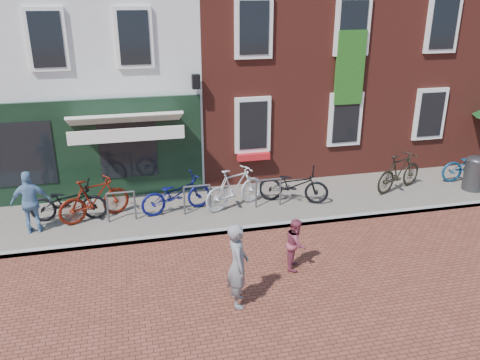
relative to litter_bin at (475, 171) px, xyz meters
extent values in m
plane|color=brown|center=(-6.93, -0.96, -0.69)|extent=(80.00, 80.00, 0.00)
cube|color=slate|center=(-5.93, 0.54, -0.64)|extent=(24.00, 3.00, 0.10)
cube|color=silver|center=(-11.93, 6.04, 3.81)|extent=(8.00, 8.00, 9.00)
cube|color=maroon|center=(-4.93, 6.04, 4.31)|extent=(6.00, 8.00, 10.00)
cube|color=maroon|center=(1.07, 6.04, 4.31)|extent=(6.00, 8.00, 10.00)
cylinder|color=#3C3D3F|center=(0.00, 0.00, -0.12)|extent=(0.62, 0.62, 0.94)
ellipsoid|color=#3C3D3F|center=(0.00, 0.00, 0.41)|extent=(0.62, 0.62, 0.28)
imported|color=slate|center=(-8.27, -3.89, 0.17)|extent=(0.48, 0.67, 1.73)
imported|color=#893549|center=(-6.71, -2.86, -0.11)|extent=(0.63, 0.70, 1.17)
imported|color=#6289B0|center=(-12.58, 0.10, 0.21)|extent=(0.96, 0.43, 1.61)
imported|color=black|center=(-11.78, 0.61, -0.07)|extent=(2.04, 0.90, 1.04)
imported|color=#571308|center=(-11.11, 0.50, -0.01)|extent=(1.98, 1.25, 1.15)
imported|color=#0B0E4F|center=(-8.96, 0.49, -0.07)|extent=(2.09, 1.13, 1.04)
imported|color=#B9BABC|center=(-7.35, 0.41, -0.01)|extent=(1.98, 1.25, 1.15)
imported|color=black|center=(-5.64, 0.38, -0.07)|extent=(2.09, 1.44, 1.04)
imported|color=black|center=(-2.25, 0.50, -0.01)|extent=(1.99, 1.22, 1.15)
imported|color=navy|center=(0.39, 0.66, -0.07)|extent=(2.03, 0.85, 1.04)
camera|label=1|loc=(-10.11, -11.83, 5.10)|focal=36.65mm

